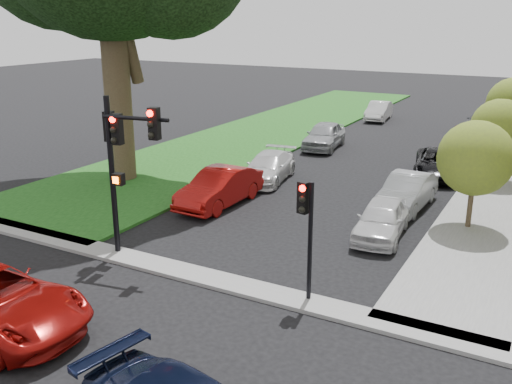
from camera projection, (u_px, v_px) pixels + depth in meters
The scene contains 16 objects.
ground at pixel (169, 308), 15.74m from camera, with size 140.00×140.00×0.00m, color black.
grass_strip at pixel (274, 129), 39.95m from camera, with size 8.00×44.00×0.12m, color #154012.
sidewalk_cross at pixel (209, 278), 17.40m from camera, with size 60.00×1.00×0.12m, color gray.
small_tree_a at pixel (476, 158), 20.73m from camera, with size 2.76×2.76×4.14m.
small_tree_b at pixel (500, 127), 26.79m from camera, with size 2.69×2.69×4.03m.
traffic_signal_main at pixel (121, 149), 18.07m from camera, with size 2.62×0.69×5.34m.
traffic_signal_secondary at pixel (307, 219), 15.42m from camera, with size 0.47×0.38×3.52m.
car_parked_0 at pixel (381, 219), 20.60m from camera, with size 1.60×3.98×1.36m, color silver.
car_parked_1 at pixel (407, 192), 23.66m from camera, with size 1.52×4.36×1.44m, color #999BA0.
car_parked_2 at pixel (438, 164), 28.37m from camera, with size 2.21×4.80×1.33m, color black.
car_parked_3 at pixel (462, 137), 34.54m from camera, with size 1.60×3.97×1.35m, color maroon.
car_parked_4 at pixel (483, 122), 39.15m from camera, with size 1.98×4.86×1.41m, color #3F4247.
car_parked_5 at pixel (220, 187), 24.06m from camera, with size 1.64×4.71×1.55m, color maroon.
car_parked_6 at pixel (268, 167), 27.69m from camera, with size 1.87×4.60×1.33m, color silver.
car_parked_7 at pixel (324, 135), 34.38m from camera, with size 1.86×4.62×1.57m, color #999BA0.
car_parked_9 at pixel (379, 111), 43.72m from camera, with size 1.47×4.20×1.38m, color silver.
Camera 1 is at (8.87, -11.18, 7.75)m, focal length 40.00 mm.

